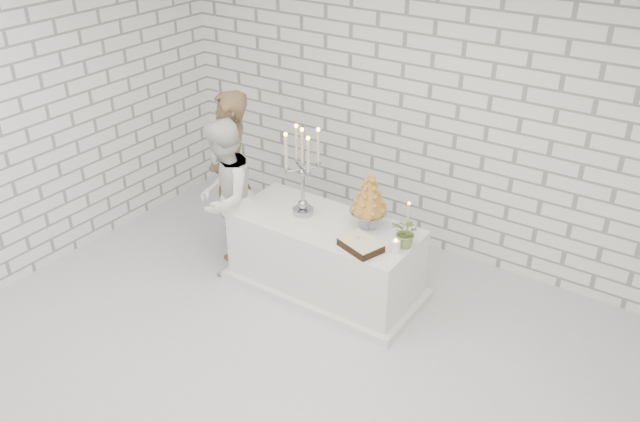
{
  "coord_description": "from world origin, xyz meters",
  "views": [
    {
      "loc": [
        2.65,
        -3.34,
        3.88
      ],
      "look_at": [
        -0.22,
        0.89,
        1.05
      ],
      "focal_mm": 37.49,
      "sensor_mm": 36.0,
      "label": 1
    }
  ],
  "objects_px": {
    "cake_table": "(325,256)",
    "groom": "(231,176)",
    "bride": "(224,198)",
    "candelabra": "(303,172)",
    "croquembouche": "(369,201)"
  },
  "relations": [
    {
      "from": "cake_table",
      "to": "croquembouche",
      "type": "xyz_separation_m",
      "value": [
        0.38,
        0.15,
        0.65
      ]
    },
    {
      "from": "groom",
      "to": "croquembouche",
      "type": "bearing_deg",
      "value": 55.38
    },
    {
      "from": "cake_table",
      "to": "candelabra",
      "type": "bearing_deg",
      "value": 176.58
    },
    {
      "from": "cake_table",
      "to": "groom",
      "type": "bearing_deg",
      "value": 178.75
    },
    {
      "from": "candelabra",
      "to": "croquembouche",
      "type": "bearing_deg",
      "value": 11.43
    },
    {
      "from": "cake_table",
      "to": "croquembouche",
      "type": "height_order",
      "value": "croquembouche"
    },
    {
      "from": "groom",
      "to": "croquembouche",
      "type": "xyz_separation_m",
      "value": [
        1.55,
        0.12,
        0.13
      ]
    },
    {
      "from": "candelabra",
      "to": "groom",
      "type": "bearing_deg",
      "value": 179.39
    },
    {
      "from": "groom",
      "to": "bride",
      "type": "xyz_separation_m",
      "value": [
        0.14,
        -0.27,
        -0.09
      ]
    },
    {
      "from": "cake_table",
      "to": "groom",
      "type": "height_order",
      "value": "groom"
    },
    {
      "from": "bride",
      "to": "croquembouche",
      "type": "xyz_separation_m",
      "value": [
        1.42,
        0.39,
        0.22
      ]
    },
    {
      "from": "groom",
      "to": "candelabra",
      "type": "height_order",
      "value": "groom"
    },
    {
      "from": "groom",
      "to": "croquembouche",
      "type": "height_order",
      "value": "groom"
    },
    {
      "from": "bride",
      "to": "candelabra",
      "type": "distance_m",
      "value": 0.9
    },
    {
      "from": "groom",
      "to": "croquembouche",
      "type": "relative_size",
      "value": 3.26
    }
  ]
}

